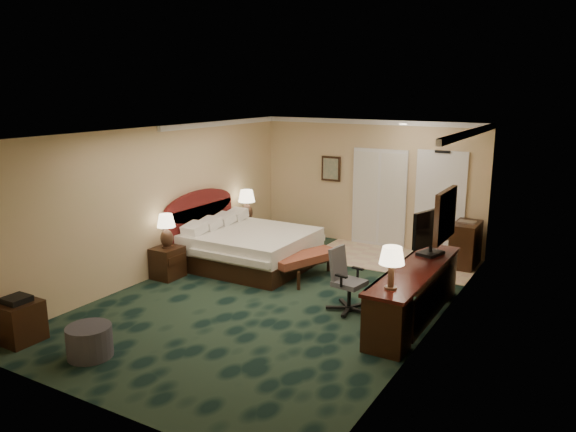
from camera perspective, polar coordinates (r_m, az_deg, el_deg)
The scene contains 26 objects.
floor at distance 9.30m, azimuth -0.84°, elevation -8.25°, with size 5.00×7.50×0.00m, color black.
ceiling at distance 8.70m, azimuth -0.90°, elevation 8.56°, with size 5.00×7.50×0.00m, color white.
wall_back at distance 12.21m, azimuth 8.26°, elevation 3.34°, with size 5.00×0.00×2.70m, color #DBB58F.
wall_front at distance 6.14m, azimuth -19.38°, elevation -7.03°, with size 5.00×0.00×2.70m, color #DBB58F.
wall_left at distance 10.39m, azimuth -12.77°, elevation 1.45°, with size 0.00×7.50×2.70m, color #DBB58F.
wall_right at distance 7.95m, azimuth 14.78°, elevation -2.19°, with size 0.00×7.50×2.70m, color #DBB58F.
crown_molding at distance 8.70m, azimuth -0.90°, elevation 8.24°, with size 5.00×7.50×0.10m, color white, non-canonical shape.
tile_patch at distance 11.44m, azimuth 10.62°, elevation -4.34°, with size 3.20×1.70×0.01m, color #D1B095.
headboard at distance 11.22m, azimuth -8.93°, elevation -0.93°, with size 0.12×2.00×1.40m, color #461510, non-canonical shape.
entry_door at distance 11.76m, azimuth 15.17°, elevation 1.16°, with size 1.02×0.06×2.18m, color white.
closet_doors at distance 12.14m, azimuth 9.24°, elevation 1.81°, with size 1.20×0.06×2.10m, color silver.
wall_art at distance 12.49m, azimuth 4.39°, elevation 4.82°, with size 0.45×0.06×0.55m, color #536D5C.
wall_mirror at distance 8.47m, azimuth 15.70°, elevation 0.09°, with size 0.05×0.95×0.75m, color white.
bed at distance 10.80m, azimuth -3.73°, elevation -3.34°, with size 2.14×1.99×0.68m, color white.
nightstand_near at distance 10.37m, azimuth -12.14°, elevation -4.64°, with size 0.45×0.52×0.56m, color black.
nightstand_far at distance 12.27m, azimuth -4.28°, elevation -1.69°, with size 0.43×0.49×0.53m, color black.
lamp_near at distance 10.20m, azimuth -12.24°, elevation -1.50°, with size 0.33×0.33×0.61m, color black, non-canonical shape.
lamp_far at distance 12.10m, azimuth -4.21°, elevation 1.07°, with size 0.36×0.36×0.68m, color black, non-canonical shape.
bed_bench at distance 10.12m, azimuth 1.77°, elevation -5.11°, with size 0.47×1.35×0.46m, color maroon.
ottoman at distance 7.75m, azimuth -19.52°, elevation -11.92°, with size 0.57×0.57×0.41m, color #2D2C33.
side_table at distance 8.52m, azimuth -25.65°, elevation -9.65°, with size 0.52×0.52×0.56m, color black.
desk at distance 8.52m, azimuth 12.72°, elevation -7.73°, with size 0.60×2.80×0.81m, color black.
tv at distance 8.98m, azimuth 14.37°, elevation -1.61°, with size 0.08×0.94×0.73m, color black.
desk_lamp at distance 7.39m, azimuth 10.47°, elevation -5.18°, with size 0.33×0.33×0.58m, color black, non-canonical shape.
desk_chair at distance 8.66m, azimuth 6.27°, elevation -6.53°, with size 0.57×0.53×0.98m, color #555555, non-canonical shape.
minibar at distance 11.25m, azimuth 17.59°, elevation -2.78°, with size 0.45×0.81×0.86m, color black.
Camera 1 is at (4.48, -7.43, 3.38)m, focal length 35.00 mm.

